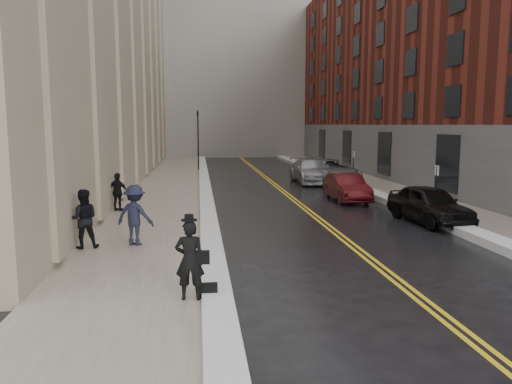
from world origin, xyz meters
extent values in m
plane|color=black|center=(0.00, 0.00, 0.00)|extent=(160.00, 160.00, 0.00)
cube|color=gray|center=(-4.50, 16.00, 0.07)|extent=(4.00, 64.00, 0.15)
cube|color=gray|center=(9.00, 16.00, 0.07)|extent=(3.00, 64.00, 0.15)
cube|color=gold|center=(2.38, 16.00, 0.00)|extent=(0.12, 64.00, 0.01)
cube|color=gold|center=(2.62, 16.00, 0.00)|extent=(0.12, 64.00, 0.01)
cube|color=white|center=(-2.20, 16.00, 0.13)|extent=(0.70, 60.80, 0.26)
cube|color=white|center=(7.15, 16.00, 0.15)|extent=(0.85, 60.80, 0.30)
cube|color=maroon|center=(17.50, 23.00, 9.00)|extent=(14.00, 50.00, 18.00)
cube|color=slate|center=(14.00, 66.00, 22.00)|extent=(22.00, 18.00, 44.00)
cylinder|color=black|center=(-2.60, 30.00, 2.60)|extent=(0.12, 0.12, 5.20)
imported|color=black|center=(-2.60, 30.00, 4.60)|extent=(0.18, 0.15, 0.90)
cylinder|color=black|center=(7.90, 8.00, 1.10)|extent=(0.06, 0.06, 2.20)
cube|color=white|center=(7.90, 8.00, 2.00)|extent=(0.02, 0.35, 0.45)
cylinder|color=black|center=(7.90, 20.00, 1.10)|extent=(0.06, 0.06, 2.20)
cube|color=white|center=(7.90, 20.00, 2.00)|extent=(0.02, 0.35, 0.45)
imported|color=black|center=(6.80, 6.31, 0.77)|extent=(2.29, 4.71, 1.55)
imported|color=#420B0F|center=(5.20, 12.56, 0.71)|extent=(1.56, 4.36, 1.43)
imported|color=#9B9DA2|center=(5.20, 20.94, 0.83)|extent=(2.32, 5.69, 1.65)
imported|color=gray|center=(6.56, 20.67, 0.81)|extent=(3.40, 6.14, 1.63)
imported|color=black|center=(-2.80, -2.11, 1.05)|extent=(0.68, 0.47, 1.79)
imported|color=black|center=(-6.20, 2.98, 1.08)|extent=(1.02, 0.86, 1.87)
imported|color=black|center=(-4.64, 3.22, 1.12)|extent=(1.44, 1.15, 1.95)
imported|color=black|center=(-6.20, 9.82, 1.01)|extent=(1.09, 0.79, 1.72)
camera|label=1|loc=(-2.57, -12.92, 4.02)|focal=35.00mm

